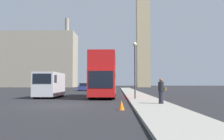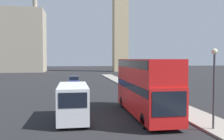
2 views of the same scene
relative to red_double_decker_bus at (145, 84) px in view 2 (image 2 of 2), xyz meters
The scene contains 4 objects.
red_double_decker_bus is the anchor object (origin of this frame).
white_van 5.75m from the red_double_decker_bus, behind, with size 2.09×5.40×2.58m.
street_lamp 5.69m from the red_double_decker_bus, 58.09° to the right, with size 0.36×0.36×4.94m.
parked_sedan 24.70m from the red_double_decker_bus, 102.63° to the left, with size 1.71×4.53×1.54m.
Camera 2 is at (-2.94, -9.22, 4.44)m, focal length 40.00 mm.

